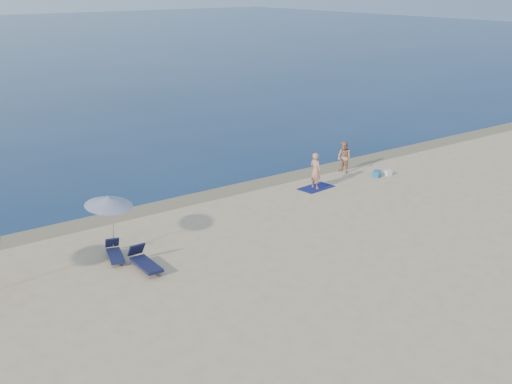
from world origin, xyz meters
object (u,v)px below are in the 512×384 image
at_px(blue_cooler, 377,174).
at_px(umbrella_near, 109,202).
at_px(person_right, 344,157).
at_px(person_left, 316,171).

height_order(blue_cooler, umbrella_near, umbrella_near).
bearing_deg(person_right, umbrella_near, -83.33).
xyz_separation_m(person_left, blue_cooler, (3.79, -0.45, -0.73)).
distance_m(person_right, blue_cooler, 1.88).
xyz_separation_m(person_right, blue_cooler, (0.82, -1.56, -0.66)).
bearing_deg(person_left, person_right, -72.49).
bearing_deg(umbrella_near, person_left, -11.05).
relative_size(person_right, umbrella_near, 0.72).
bearing_deg(blue_cooler, person_right, 95.31).
height_order(person_left, blue_cooler, person_left).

